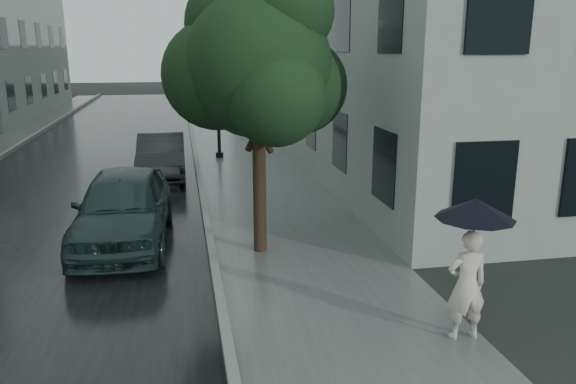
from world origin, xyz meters
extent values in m
plane|color=black|center=(0.00, 0.00, 0.00)|extent=(120.00, 120.00, 0.00)
cube|color=slate|center=(0.25, 12.00, 0.00)|extent=(3.50, 60.00, 0.01)
cube|color=slate|center=(-1.57, 12.00, 0.07)|extent=(0.15, 60.00, 0.15)
cube|color=black|center=(-5.08, 12.00, 0.00)|extent=(6.85, 60.00, 0.00)
cube|color=gray|center=(5.50, 19.50, 4.50)|extent=(7.00, 36.00, 9.00)
cube|color=black|center=(2.02, 19.50, 4.50)|extent=(0.08, 32.40, 7.20)
cube|color=black|center=(-10.32, 30.00, 4.00)|extent=(0.08, 16.20, 6.40)
imported|color=beige|center=(1.70, -1.00, 0.80)|extent=(0.58, 0.38, 1.59)
cylinder|color=black|center=(1.75, -0.98, 1.38)|extent=(0.02, 0.02, 0.74)
cone|color=black|center=(1.75, -0.98, 1.89)|extent=(1.16, 1.16, 0.28)
cylinder|color=black|center=(1.75, -0.98, 2.05)|extent=(0.02, 0.02, 0.08)
cylinder|color=black|center=(1.75, -0.98, 0.98)|extent=(0.03, 0.03, 0.06)
cylinder|color=#332619|center=(-0.60, 3.00, 1.30)|extent=(0.26, 0.26, 2.60)
sphere|color=#173419|center=(-0.60, 3.00, 3.65)|extent=(2.73, 2.73, 2.73)
sphere|color=#173419|center=(0.24, 3.31, 3.23)|extent=(1.88, 1.88, 1.88)
sphere|color=#173419|center=(-1.34, 3.42, 3.45)|extent=(2.10, 2.10, 2.10)
sphere|color=#173419|center=(-0.40, 2.26, 3.12)|extent=(1.77, 1.77, 1.77)
sphere|color=#173419|center=(-0.91, 3.63, 4.39)|extent=(1.99, 1.99, 1.99)
sphere|color=#173419|center=(-0.08, 2.80, 4.59)|extent=(1.69, 1.69, 1.69)
cylinder|color=black|center=(-0.70, 12.92, 2.43)|extent=(0.12, 0.12, 4.85)
cylinder|color=black|center=(-0.70, 12.92, 0.10)|extent=(0.28, 0.28, 0.20)
cylinder|color=black|center=(-0.95, 12.92, 4.85)|extent=(0.50, 0.08, 0.08)
sphere|color=silver|center=(-1.25, 12.92, 4.80)|extent=(0.32, 0.32, 0.32)
imported|color=#1B2F2F|center=(-3.29, 4.00, 0.77)|extent=(1.99, 4.57, 1.53)
imported|color=#242629|center=(-2.69, 10.13, 0.68)|extent=(1.43, 4.07, 1.34)
camera|label=1|loc=(-2.06, -7.54, 3.98)|focal=35.00mm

